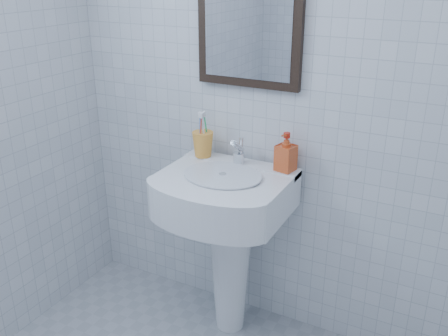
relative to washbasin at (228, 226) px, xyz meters
The scene contains 6 objects.
wall_back 0.70m from the washbasin, 53.44° to the left, with size 2.20×0.02×2.50m, color silver.
washbasin is the anchor object (origin of this frame).
faucet 0.36m from the washbasin, 90.00° to the left, with size 0.05×0.12×0.13m.
toothbrush_cup 0.42m from the washbasin, 150.19° to the left, with size 0.10×0.10×0.12m, color orange, non-canonical shape.
soap_dispenser 0.46m from the washbasin, 30.33° to the left, with size 0.08×0.08×0.18m, color red.
wall_mirror 0.97m from the washbasin, 90.00° to the left, with size 0.50×0.04×0.62m.
Camera 1 is at (0.80, -0.88, 1.77)m, focal length 40.00 mm.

